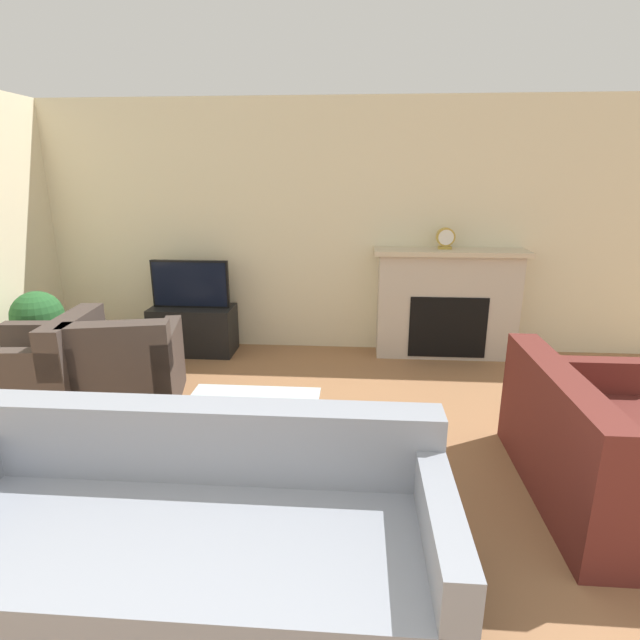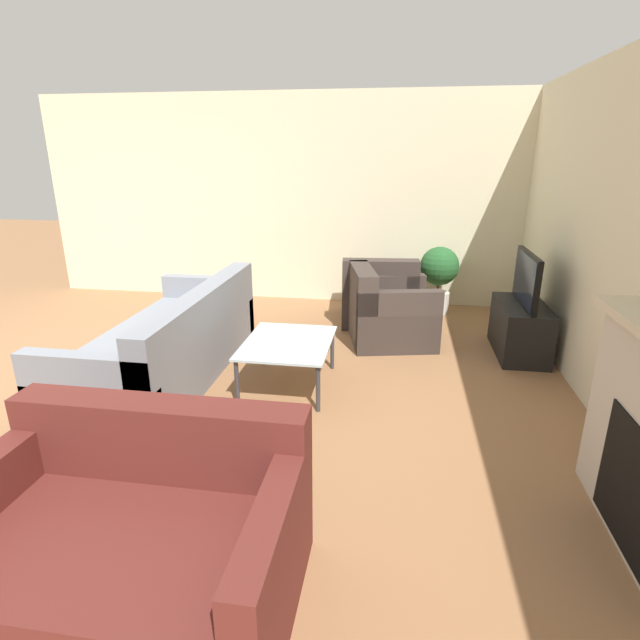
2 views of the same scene
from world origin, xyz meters
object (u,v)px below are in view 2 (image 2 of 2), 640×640
at_px(couch_loveseat, 134,544).
at_px(armchair_accent, 388,315).
at_px(coffee_table, 288,345).
at_px(potted_plant, 439,273).
at_px(couch_sectional, 170,346).
at_px(tv, 527,279).
at_px(armchair_by_window, 378,297).

height_order(couch_loveseat, armchair_accent, same).
height_order(coffee_table, potted_plant, potted_plant).
relative_size(couch_sectional, potted_plant, 2.82).
relative_size(tv, armchair_accent, 0.84).
bearing_deg(coffee_table, armchair_accent, 145.89).
bearing_deg(armchair_accent, armchair_by_window, -0.99).
bearing_deg(armchair_accent, couch_loveseat, 151.02).
xyz_separation_m(tv, potted_plant, (-1.29, -0.73, -0.26)).
relative_size(armchair_accent, coffee_table, 1.09).
distance_m(couch_loveseat, armchair_accent, 3.64).
bearing_deg(potted_plant, coffee_table, -30.93).
bearing_deg(couch_sectional, armchair_accent, 121.13).
distance_m(tv, potted_plant, 1.50).
xyz_separation_m(couch_sectional, potted_plant, (-2.33, 2.54, 0.24)).
bearing_deg(couch_loveseat, tv, 54.76).
height_order(tv, armchair_by_window, tv).
xyz_separation_m(tv, coffee_table, (1.09, -2.16, -0.41)).
xyz_separation_m(couch_loveseat, potted_plant, (-4.64, 1.64, 0.24)).
xyz_separation_m(tv, couch_sectional, (1.04, -3.27, -0.50)).
height_order(couch_sectional, armchair_accent, same).
bearing_deg(potted_plant, tv, 29.62).
height_order(armchair_by_window, potted_plant, potted_plant).
relative_size(couch_sectional, coffee_table, 2.60).
relative_size(couch_sectional, couch_loveseat, 1.62).
xyz_separation_m(armchair_accent, coffee_table, (1.23, -0.83, 0.08)).
relative_size(couch_loveseat, armchair_by_window, 1.53).
distance_m(tv, armchair_accent, 1.42).
relative_size(coffee_table, potted_plant, 1.09).
distance_m(couch_loveseat, potted_plant, 4.93).
xyz_separation_m(couch_sectional, armchair_accent, (-1.18, 1.95, 0.02)).
height_order(tv, couch_loveseat, tv).
xyz_separation_m(armchair_by_window, armchair_accent, (0.69, 0.14, 0.00)).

